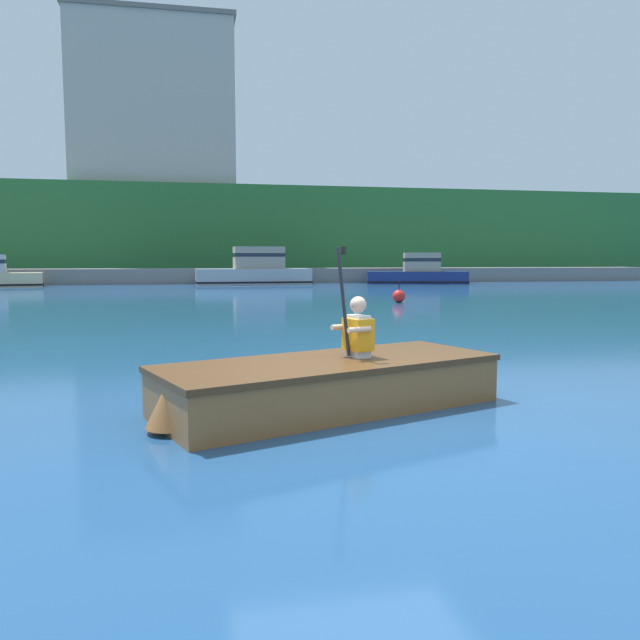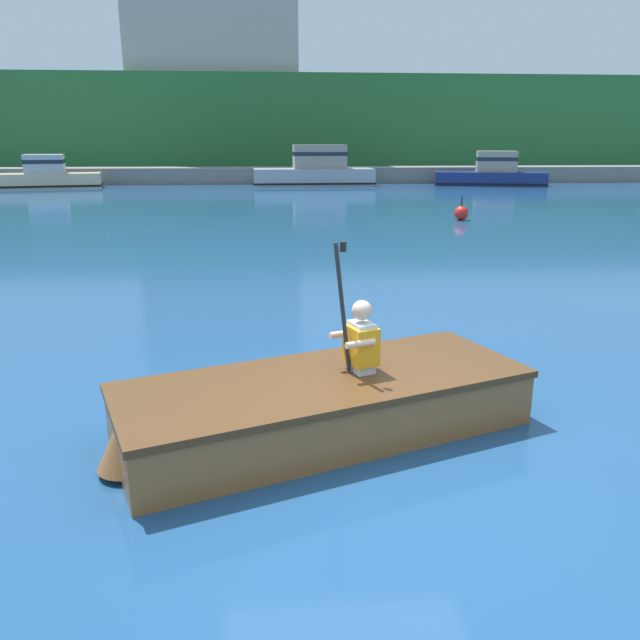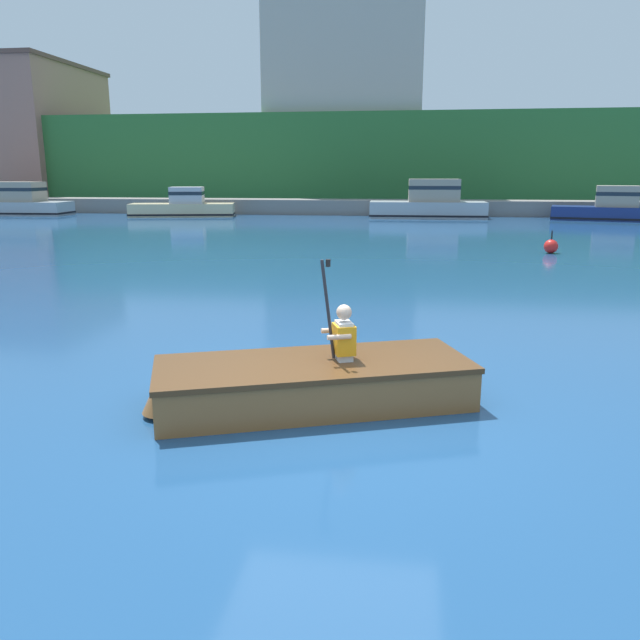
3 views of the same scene
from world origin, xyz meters
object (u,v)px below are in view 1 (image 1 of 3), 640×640
rowboat_foreground (325,382)px  person_paddler (357,330)px  moored_boat_dock_west_end (255,271)px  channel_buoy (399,296)px  moored_boat_dock_west_inner (418,273)px

rowboat_foreground → person_paddler: bearing=20.3°
moored_boat_dock_west_end → rowboat_foreground: 30.24m
rowboat_foreground → channel_buoy: bearing=68.7°
moored_boat_dock_west_inner → channel_buoy: moored_boat_dock_west_inner is taller
moored_boat_dock_west_inner → rowboat_foreground: size_ratio=1.69×
moored_boat_dock_west_end → rowboat_foreground: bearing=-94.1°
rowboat_foreground → channel_buoy: (5.57, 14.29, -0.06)m
channel_buoy → person_paddler: bearing=-110.2°
moored_boat_dock_west_end → moored_boat_dock_west_inner: moored_boat_dock_west_end is taller
person_paddler → moored_boat_dock_west_end: bearing=86.5°
moored_boat_dock_west_end → moored_boat_dock_west_inner: size_ratio=1.06×
rowboat_foreground → moored_boat_dock_west_end: bearing=85.9°
moored_boat_dock_west_inner → channel_buoy: (-6.28, -15.14, -0.42)m
moored_boat_dock_west_end → moored_boat_dock_west_inner: bearing=-4.3°
moored_boat_dock_west_inner → rowboat_foreground: bearing=-111.9°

